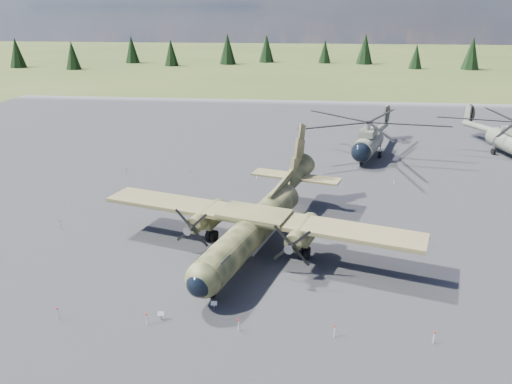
# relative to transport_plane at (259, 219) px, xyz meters

# --- Properties ---
(ground) EXTENTS (500.00, 500.00, 0.00)m
(ground) POSITION_rel_transport_plane_xyz_m (-2.04, 1.56, -2.58)
(ground) COLOR brown
(ground) RESTS_ON ground
(apron) EXTENTS (120.00, 120.00, 0.04)m
(apron) POSITION_rel_transport_plane_xyz_m (-2.04, 11.56, -2.58)
(apron) COLOR slate
(apron) RESTS_ON ground
(transport_plane) EXTENTS (26.99, 24.10, 9.00)m
(transport_plane) POSITION_rel_transport_plane_xyz_m (0.00, 0.00, 0.00)
(transport_plane) COLOR #2F371E
(transport_plane) RESTS_ON ground
(helicopter_near) EXTENTS (26.01, 26.29, 5.25)m
(helicopter_near) POSITION_rel_transport_plane_xyz_m (11.88, 27.68, 1.14)
(helicopter_near) COLOR gray
(helicopter_near) RESTS_ON ground
(helicopter_mid) EXTENTS (23.79, 25.22, 5.07)m
(helicopter_mid) POSITION_rel_transport_plane_xyz_m (31.21, 30.89, 1.01)
(helicopter_mid) COLOR gray
(helicopter_mid) RESTS_ON ground
(info_placard_left) EXTENTS (0.42, 0.22, 0.63)m
(info_placard_left) POSITION_rel_transport_plane_xyz_m (-5.29, -11.32, -2.16)
(info_placard_left) COLOR gray
(info_placard_left) RESTS_ON ground
(info_placard_right) EXTENTS (0.43, 0.21, 0.66)m
(info_placard_right) POSITION_rel_transport_plane_xyz_m (-2.05, -9.77, -2.15)
(info_placard_right) COLOR gray
(info_placard_right) RESTS_ON ground
(barrier_fence) EXTENTS (33.12, 29.62, 0.85)m
(barrier_fence) POSITION_rel_transport_plane_xyz_m (-2.51, 1.48, -2.08)
(barrier_fence) COLOR silver
(barrier_fence) RESTS_ON ground
(treeline) EXTENTS (312.11, 306.30, 10.83)m
(treeline) POSITION_rel_transport_plane_xyz_m (-1.18, 3.12, 2.24)
(treeline) COLOR black
(treeline) RESTS_ON ground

